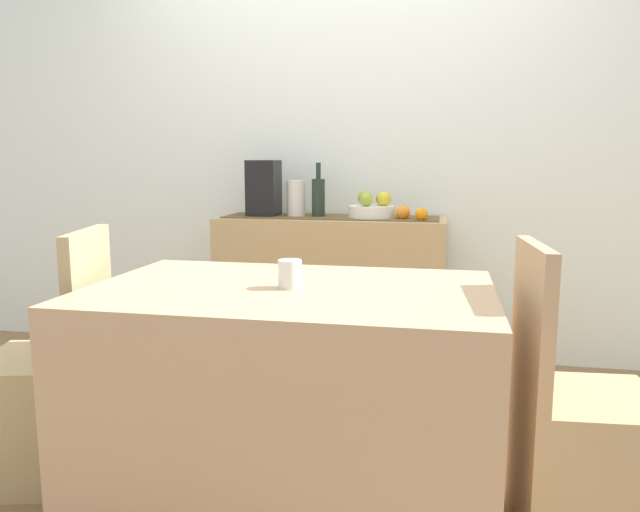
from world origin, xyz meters
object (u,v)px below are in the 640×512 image
(fruit_bowl, at_px, (372,211))
(dining_table, at_px, (291,397))
(sideboard_console, at_px, (331,292))
(wine_bottle, at_px, (318,197))
(chair_by_corner, at_px, (581,453))
(ceramic_vase, at_px, (296,199))
(chair_near_window, at_px, (49,405))
(coffee_maker, at_px, (264,188))
(coffee_cup, at_px, (290,274))

(fruit_bowl, height_order, dining_table, fruit_bowl)
(sideboard_console, bearing_deg, wine_bottle, -180.00)
(fruit_bowl, bearing_deg, chair_by_corner, -60.16)
(ceramic_vase, bearing_deg, chair_near_window, -112.52)
(coffee_maker, relative_size, ceramic_vase, 1.53)
(wine_bottle, xyz_separation_m, coffee_maker, (-0.31, 0.00, 0.04))
(sideboard_console, bearing_deg, chair_near_window, -119.03)
(fruit_bowl, height_order, coffee_cup, fruit_bowl)
(sideboard_console, relative_size, chair_near_window, 1.37)
(ceramic_vase, relative_size, chair_near_window, 0.22)
(wine_bottle, bearing_deg, sideboard_console, 0.00)
(coffee_cup, height_order, chair_by_corner, chair_by_corner)
(fruit_bowl, xyz_separation_m, chair_by_corner, (0.80, -1.40, -0.60))
(wine_bottle, distance_m, coffee_cup, 1.44)
(fruit_bowl, distance_m, wine_bottle, 0.30)
(wine_bottle, distance_m, chair_near_window, 1.71)
(fruit_bowl, distance_m, dining_table, 1.49)
(fruit_bowl, distance_m, coffee_maker, 0.61)
(dining_table, distance_m, coffee_cup, 0.42)
(ceramic_vase, height_order, chair_by_corner, ceramic_vase)
(fruit_bowl, height_order, ceramic_vase, ceramic_vase)
(coffee_cup, bearing_deg, coffee_maker, 109.69)
(dining_table, distance_m, chair_near_window, 0.91)
(wine_bottle, relative_size, coffee_maker, 0.96)
(fruit_bowl, bearing_deg, sideboard_console, 180.00)
(dining_table, relative_size, chair_by_corner, 1.42)
(fruit_bowl, xyz_separation_m, wine_bottle, (-0.29, -0.00, 0.07))
(sideboard_console, bearing_deg, dining_table, -84.87)
(sideboard_console, bearing_deg, ceramic_vase, 180.00)
(coffee_maker, relative_size, coffee_cup, 3.44)
(wine_bottle, xyz_separation_m, coffee_cup, (0.20, -1.42, -0.16))
(wine_bottle, height_order, chair_near_window, wine_bottle)
(chair_near_window, distance_m, chair_by_corner, 1.80)
(ceramic_vase, distance_m, dining_table, 1.54)
(sideboard_console, height_order, dining_table, sideboard_console)
(sideboard_console, xyz_separation_m, chair_by_corner, (1.03, -1.40, -0.15))
(coffee_maker, xyz_separation_m, ceramic_vase, (0.18, 0.00, -0.05))
(coffee_maker, bearing_deg, dining_table, -70.20)
(ceramic_vase, height_order, coffee_cup, ceramic_vase)
(coffee_maker, height_order, chair_by_corner, coffee_maker)
(coffee_maker, relative_size, chair_near_window, 0.34)
(fruit_bowl, relative_size, dining_table, 0.20)
(wine_bottle, bearing_deg, dining_table, -82.03)
(fruit_bowl, bearing_deg, wine_bottle, -180.00)
(dining_table, bearing_deg, wine_bottle, 97.97)
(dining_table, xyz_separation_m, coffee_cup, (0.00, -0.02, 0.41))
(sideboard_console, relative_size, dining_table, 0.97)
(sideboard_console, xyz_separation_m, coffee_cup, (0.13, -1.42, 0.37))
(fruit_bowl, bearing_deg, coffee_cup, -93.75)
(fruit_bowl, bearing_deg, ceramic_vase, 180.00)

